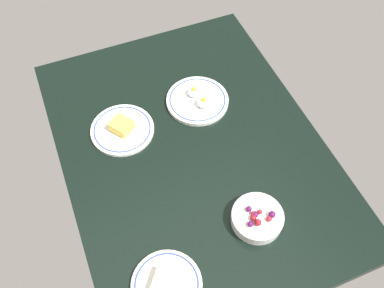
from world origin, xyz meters
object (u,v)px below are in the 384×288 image
object	(u,v)px
plate_eggs	(198,100)
plate_sandwich	(167,284)
bowl_berries	(257,218)
plate_cheese	(122,129)

from	to	relation	value
plate_eggs	plate_sandwich	bearing A→B (deg)	150.07
bowl_berries	plate_cheese	world-z (taller)	bowl_berries
plate_cheese	plate_eggs	bearing A→B (deg)	-85.74
bowl_berries	plate_cheese	distance (cm)	55.83
plate_eggs	plate_cheese	world-z (taller)	plate_eggs
bowl_berries	plate_eggs	bearing A→B (deg)	-1.81
plate_eggs	plate_cheese	distance (cm)	29.56
plate_sandwich	plate_cheese	bearing A→B (deg)	-4.31
plate_sandwich	bowl_berries	world-z (taller)	bowl_berries
bowl_berries	plate_cheese	size ratio (longest dim) A/B	0.72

